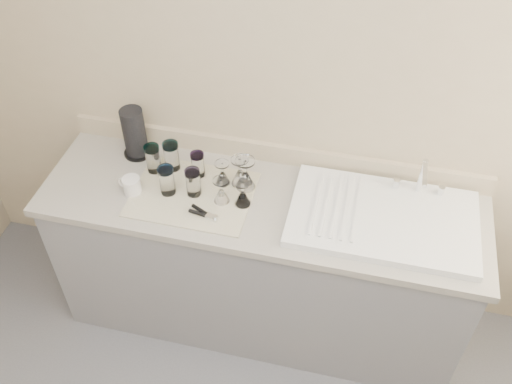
% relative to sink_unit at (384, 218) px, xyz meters
% --- Properties ---
extents(room_envelope, '(3.54, 3.50, 2.52)m').
position_rel_sink_unit_xyz_m(room_envelope, '(-0.55, -1.20, 0.64)').
color(room_envelope, '#57575C').
rests_on(room_envelope, ground).
extents(counter_unit, '(2.06, 0.62, 0.90)m').
position_rel_sink_unit_xyz_m(counter_unit, '(-0.55, -0.00, -0.47)').
color(counter_unit, slate).
rests_on(counter_unit, ground).
extents(sink_unit, '(0.82, 0.50, 0.22)m').
position_rel_sink_unit_xyz_m(sink_unit, '(0.00, 0.00, 0.00)').
color(sink_unit, white).
rests_on(sink_unit, counter_unit).
extents(dish_towel, '(0.55, 0.42, 0.01)m').
position_rel_sink_unit_xyz_m(dish_towel, '(-0.87, -0.04, -0.02)').
color(dish_towel, beige).
rests_on(dish_towel, counter_unit).
extents(tumbler_teal, '(0.07, 0.07, 0.15)m').
position_rel_sink_unit_xyz_m(tumbler_teal, '(-1.10, 0.07, 0.06)').
color(tumbler_teal, white).
rests_on(tumbler_teal, dish_towel).
extents(tumbler_cyan, '(0.08, 0.08, 0.15)m').
position_rel_sink_unit_xyz_m(tumbler_cyan, '(-1.02, 0.11, 0.06)').
color(tumbler_cyan, white).
rests_on(tumbler_cyan, dish_towel).
extents(tumbler_purple, '(0.07, 0.07, 0.13)m').
position_rel_sink_unit_xyz_m(tumbler_purple, '(-0.88, 0.09, 0.05)').
color(tumbler_purple, white).
rests_on(tumbler_purple, dish_towel).
extents(tumbler_blue, '(0.07, 0.07, 0.15)m').
position_rel_sink_unit_xyz_m(tumbler_blue, '(-0.98, -0.05, 0.06)').
color(tumbler_blue, white).
rests_on(tumbler_blue, dish_towel).
extents(tumbler_lavender, '(0.07, 0.07, 0.14)m').
position_rel_sink_unit_xyz_m(tumbler_lavender, '(-0.86, -0.04, 0.06)').
color(tumbler_lavender, white).
rests_on(tumbler_lavender, dish_towel).
extents(goblet_back_left, '(0.07, 0.07, 0.12)m').
position_rel_sink_unit_xyz_m(goblet_back_left, '(-0.75, 0.06, 0.03)').
color(goblet_back_left, white).
rests_on(goblet_back_left, dish_towel).
extents(goblet_back_right, '(0.09, 0.09, 0.16)m').
position_rel_sink_unit_xyz_m(goblet_back_right, '(-0.64, 0.06, 0.04)').
color(goblet_back_right, white).
rests_on(goblet_back_right, dish_towel).
extents(goblet_front_left, '(0.07, 0.07, 0.13)m').
position_rel_sink_unit_xyz_m(goblet_front_left, '(-0.73, -0.05, 0.03)').
color(goblet_front_left, white).
rests_on(goblet_front_left, dish_towel).
extents(goblet_front_right, '(0.07, 0.07, 0.13)m').
position_rel_sink_unit_xyz_m(goblet_front_right, '(-0.63, -0.05, 0.03)').
color(goblet_front_right, white).
rests_on(goblet_front_right, dish_towel).
extents(goblet_extra, '(0.08, 0.08, 0.15)m').
position_rel_sink_unit_xyz_m(goblet_extra, '(-0.67, 0.08, 0.04)').
color(goblet_extra, white).
rests_on(goblet_extra, dish_towel).
extents(can_opener, '(0.14, 0.08, 0.02)m').
position_rel_sink_unit_xyz_m(can_opener, '(-0.78, -0.16, -0.00)').
color(can_opener, silver).
rests_on(can_opener, dish_towel).
extents(white_mug, '(0.12, 0.10, 0.09)m').
position_rel_sink_unit_xyz_m(white_mug, '(-1.15, -0.09, 0.02)').
color(white_mug, silver).
rests_on(white_mug, counter_unit).
extents(paper_towel_roll, '(0.14, 0.14, 0.26)m').
position_rel_sink_unit_xyz_m(paper_towel_roll, '(-1.23, 0.18, 0.11)').
color(paper_towel_roll, black).
rests_on(paper_towel_roll, counter_unit).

